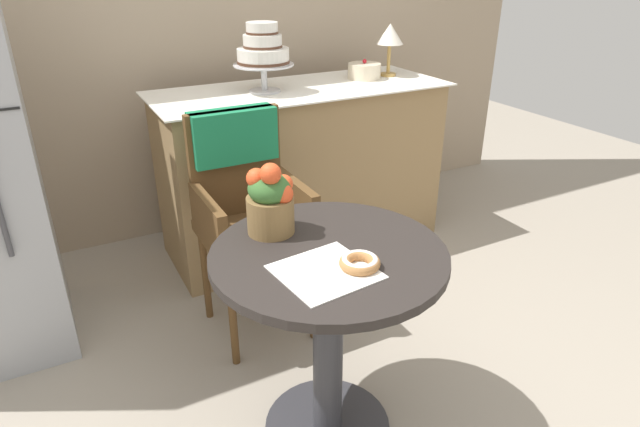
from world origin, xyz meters
TOP-DOWN VIEW (x-y plane):
  - ground_plane at (0.00, 0.00)m, footprint 8.00×8.00m
  - cafe_table at (0.00, 0.00)m, footprint 0.72×0.72m
  - wicker_chair at (0.01, 0.75)m, footprint 0.42×0.45m
  - paper_napkin at (-0.07, -0.10)m, footprint 0.28×0.27m
  - donut_front at (0.03, -0.13)m, footprint 0.12×0.12m
  - flower_vase at (-0.10, 0.20)m, footprint 0.15×0.15m
  - display_counter at (0.55, 1.30)m, footprint 1.56×0.62m
  - tiered_cake_stand at (0.34, 1.30)m, footprint 0.30×0.30m
  - round_layer_cake at (0.96, 1.34)m, footprint 0.18×0.18m
  - table_lamp at (1.12, 1.34)m, footprint 0.15×0.15m

SIDE VIEW (x-z plane):
  - ground_plane at x=0.00m, z-range 0.00..0.00m
  - display_counter at x=0.55m, z-range 0.00..0.90m
  - cafe_table at x=0.00m, z-range 0.15..0.87m
  - wicker_chair at x=0.01m, z-range 0.16..1.12m
  - paper_napkin at x=-0.07m, z-range 0.72..0.72m
  - donut_front at x=0.03m, z-range 0.72..0.76m
  - flower_vase at x=-0.10m, z-range 0.71..0.96m
  - round_layer_cake at x=0.96m, z-range 0.89..1.00m
  - tiered_cake_stand at x=0.34m, z-range 0.93..1.27m
  - table_lamp at x=1.12m, z-range 0.97..1.26m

